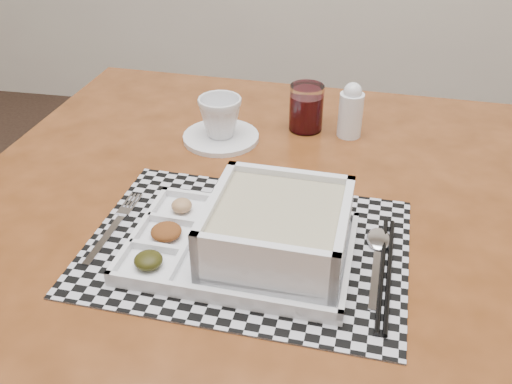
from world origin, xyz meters
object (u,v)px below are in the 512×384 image
dining_table (258,243)px  cup (220,117)px  juice_glass (306,109)px  serving_tray (267,235)px  creamer_bottle (351,111)px

dining_table → cup: size_ratio=12.79×
cup → juice_glass: bearing=8.1°
serving_tray → creamer_bottle: bearing=76.3°
dining_table → serving_tray: (0.04, -0.13, 0.12)m
serving_tray → cup: (-0.15, 0.34, 0.01)m
dining_table → juice_glass: (0.04, 0.29, 0.12)m
dining_table → creamer_bottle: (0.13, 0.28, 0.13)m
dining_table → cup: cup is taller
serving_tray → cup: bearing=113.9°
dining_table → cup: bearing=118.3°
juice_glass → cup: bearing=-154.1°
creamer_bottle → cup: bearing=-165.2°
creamer_bottle → serving_tray: bearing=-103.7°
cup → creamer_bottle: 0.26m
juice_glass → dining_table: bearing=-98.8°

